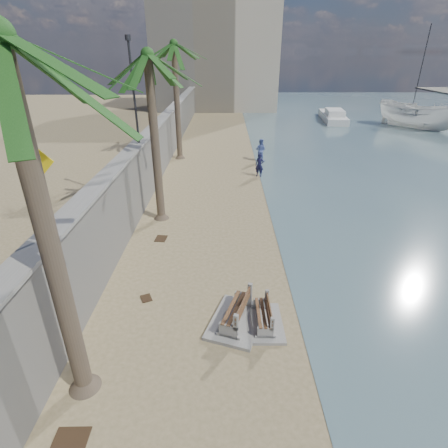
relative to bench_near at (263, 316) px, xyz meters
name	(u,v)px	position (x,y,z in m)	size (l,w,h in m)	color
ground_plane	(241,376)	(-0.79, -2.02, -0.34)	(140.00, 140.00, 0.00)	#98845D
seawall	(164,143)	(-5.99, 17.98, 1.41)	(0.45, 70.00, 3.50)	gray
wall_cap	(162,118)	(-5.99, 17.98, 3.21)	(0.80, 70.00, 0.12)	gray
end_building	(216,59)	(-2.79, 49.98, 6.66)	(18.00, 12.00, 14.00)	#B7AA93
bench_near	(263,316)	(0.00, 0.00, 0.00)	(1.30, 1.89, 0.78)	gray
bench_far	(236,312)	(-0.86, 0.09, 0.07)	(2.16, 2.62, 0.94)	gray
palm_mid	(148,57)	(-4.64, 8.09, 7.45)	(5.00, 5.00, 8.81)	brown
palm_back	(174,46)	(-5.04, 19.88, 8.07)	(5.00, 5.00, 9.46)	brown
pedestrian_sign	(42,179)	(-5.79, -0.52, 4.81)	(0.78, 0.07, 2.40)	#2D2D33
streetlight	(133,82)	(-5.89, 9.98, 6.30)	(0.28, 0.28, 5.12)	#2D2D33
person_a	(260,164)	(1.17, 15.17, 0.59)	(0.67, 0.46, 1.87)	#131334
person_b	(261,149)	(1.59, 19.14, 0.64)	(0.95, 0.74, 1.97)	#5366AC
boat_cruiser	(418,113)	(20.84, 32.84, 1.32)	(3.50, 3.60, 4.12)	silver
yacht_near	(422,118)	(24.28, 38.09, 0.01)	(12.19, 3.41, 1.50)	silver
yacht_far	(333,117)	(12.71, 38.16, 0.01)	(9.09, 2.55, 1.50)	silver
sailboat_west	(411,112)	(25.04, 42.60, 0.02)	(5.53, 6.17, 11.36)	silver
debris_a	(68,448)	(-4.75, -4.02, -0.33)	(0.99, 0.79, 0.03)	#382616
debris_c	(161,238)	(-4.30, 5.80, -0.33)	(0.64, 0.51, 0.03)	#382616
debris_d	(146,298)	(-4.08, 1.31, -0.33)	(0.45, 0.36, 0.03)	#382616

